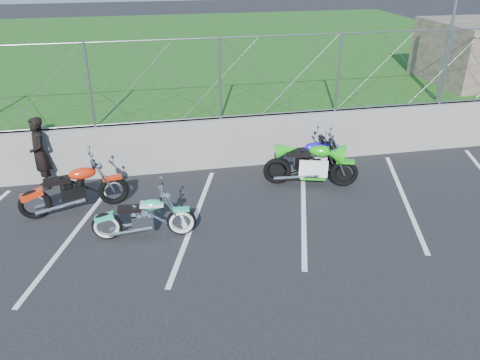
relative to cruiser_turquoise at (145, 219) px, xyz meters
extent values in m
plane|color=black|center=(0.99, -0.55, -0.40)|extent=(90.00, 90.00, 0.00)
cube|color=slate|center=(0.99, 2.95, 0.25)|extent=(30.00, 0.22, 1.30)
cube|color=#184512|center=(0.99, 12.95, 0.25)|extent=(30.00, 20.00, 1.30)
cylinder|color=gray|center=(0.99, 2.95, 2.85)|extent=(28.00, 0.03, 0.03)
cylinder|color=gray|center=(0.99, 2.95, 0.95)|extent=(28.00, 0.03, 0.03)
cylinder|color=gray|center=(8.19, 3.35, 2.40)|extent=(0.08, 0.08, 3.00)
cube|color=silver|center=(-1.41, 0.45, -0.40)|extent=(1.49, 4.31, 0.01)
cube|color=silver|center=(0.99, 0.45, -0.40)|extent=(1.49, 4.31, 0.01)
cube|color=silver|center=(3.39, 0.45, -0.40)|extent=(1.49, 4.31, 0.01)
cube|color=silver|center=(5.79, 0.45, -0.40)|extent=(1.49, 4.31, 0.01)
torus|color=black|center=(-0.74, 0.06, -0.11)|extent=(0.59, 0.15, 0.58)
torus|color=black|center=(0.69, -0.06, -0.11)|extent=(0.59, 0.15, 0.58)
cube|color=silver|center=(-0.04, 0.00, -0.05)|extent=(0.43, 0.28, 0.30)
ellipsoid|color=#30C193|center=(0.15, -0.01, 0.31)|extent=(0.48, 0.25, 0.21)
cube|color=black|center=(-0.27, 0.02, 0.24)|extent=(0.46, 0.25, 0.08)
cube|color=#30C193|center=(0.69, -0.06, 0.16)|extent=(0.35, 0.16, 0.05)
cylinder|color=silver|center=(0.35, -0.03, 0.59)|extent=(0.08, 0.64, 0.02)
torus|color=black|center=(-2.23, 1.16, -0.07)|extent=(0.68, 0.24, 0.66)
torus|color=black|center=(-0.65, 1.47, -0.07)|extent=(0.68, 0.24, 0.66)
cube|color=black|center=(-1.46, 1.31, 0.03)|extent=(0.54, 0.39, 0.36)
ellipsoid|color=red|center=(-1.23, 1.35, 0.46)|extent=(0.61, 0.37, 0.25)
cube|color=black|center=(-1.74, 1.25, 0.38)|extent=(0.58, 0.36, 0.10)
cube|color=red|center=(-0.65, 1.47, 0.24)|extent=(0.43, 0.24, 0.06)
cylinder|color=silver|center=(-1.01, 1.40, 0.72)|extent=(0.18, 0.76, 0.03)
torus|color=black|center=(3.13, 1.71, -0.07)|extent=(0.67, 0.31, 0.66)
torus|color=black|center=(4.64, 1.26, -0.07)|extent=(0.67, 0.31, 0.66)
cube|color=black|center=(3.86, 1.49, 0.04)|extent=(0.58, 0.44, 0.38)
ellipsoid|color=#21C418|center=(4.09, 1.42, 0.48)|extent=(0.64, 0.43, 0.26)
cube|color=black|center=(3.59, 1.58, 0.41)|extent=(0.61, 0.41, 0.10)
cube|color=#21C418|center=(4.64, 1.26, 0.24)|extent=(0.45, 0.28, 0.07)
cylinder|color=silver|center=(4.28, 1.37, 0.74)|extent=(0.26, 0.77, 0.03)
torus|color=black|center=(3.24, 1.88, -0.11)|extent=(0.59, 0.15, 0.58)
torus|color=black|center=(4.60, 2.00, -0.11)|extent=(0.59, 0.15, 0.58)
cube|color=black|center=(3.90, 1.94, -0.02)|extent=(0.47, 0.31, 0.33)
ellipsoid|color=#2015CA|center=(4.11, 1.96, 0.37)|extent=(0.53, 0.28, 0.22)
cube|color=black|center=(3.65, 1.92, 0.30)|extent=(0.50, 0.27, 0.09)
cube|color=#2015CA|center=(4.60, 2.00, 0.16)|extent=(0.38, 0.17, 0.06)
cylinder|color=silver|center=(4.28, 1.97, 0.60)|extent=(0.08, 0.70, 0.03)
imported|color=black|center=(-2.30, 2.65, 0.46)|extent=(0.61, 0.73, 1.72)
camera|label=1|loc=(0.25, -7.96, 4.74)|focal=35.00mm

